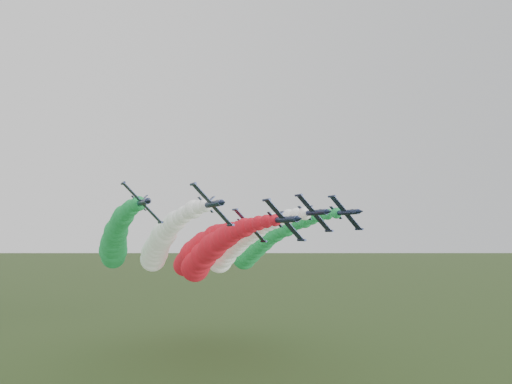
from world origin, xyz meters
The scene contains 6 objects.
jet_lead centered at (10.55, 47.88, 29.92)m, with size 14.42×82.30×21.41m.
jet_inner_left centered at (-2.00, 51.46, 32.91)m, with size 13.85×81.73×20.84m.
jet_inner_right centered at (21.58, 54.99, 31.88)m, with size 14.29×82.18×21.28m.
jet_outer_left centered at (-12.68, 60.95, 33.54)m, with size 13.77×81.66×20.76m.
jet_outer_right centered at (32.89, 60.81, 32.10)m, with size 14.19×82.07×21.18m.
jet_trail centered at (14.13, 70.83, 29.65)m, with size 13.99×81.88×20.99m.
Camera 1 is at (-35.96, -86.59, 35.43)m, focal length 35.00 mm.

